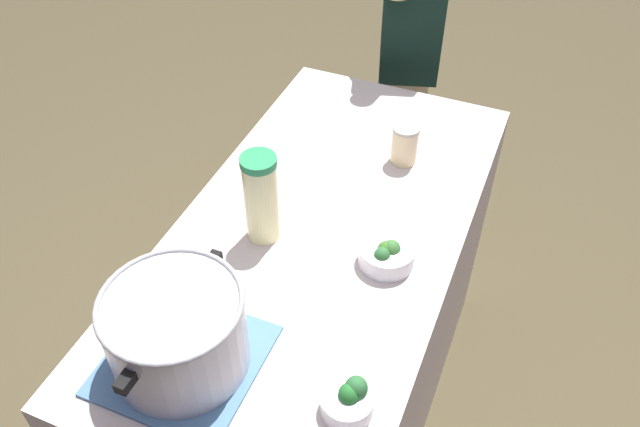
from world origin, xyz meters
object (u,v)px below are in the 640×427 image
(cooking_pot, at_px, (177,330))
(person_cook, at_px, (409,39))
(lemonade_pitcher, at_px, (261,198))
(mason_jar, at_px, (405,144))
(broccoli_bowl_center, at_px, (349,399))
(broccoli_bowl_front, at_px, (387,254))

(cooking_pot, xyz_separation_m, person_cook, (1.47, -0.04, -0.10))
(lemonade_pitcher, height_order, mason_jar, lemonade_pitcher)
(broccoli_bowl_center, distance_m, person_cook, 1.48)
(cooking_pot, relative_size, person_cook, 0.21)
(lemonade_pitcher, distance_m, broccoli_bowl_front, 0.32)
(broccoli_bowl_front, height_order, person_cook, person_cook)
(lemonade_pitcher, height_order, person_cook, person_cook)
(mason_jar, height_order, broccoli_bowl_center, mason_jar)
(person_cook, bearing_deg, cooking_pot, 178.46)
(cooking_pot, xyz_separation_m, broccoli_bowl_front, (0.42, -0.30, -0.08))
(lemonade_pitcher, xyz_separation_m, mason_jar, (0.41, -0.23, -0.06))
(cooking_pot, xyz_separation_m, broccoli_bowl_center, (0.03, -0.35, -0.07))
(person_cook, bearing_deg, broccoli_bowl_front, -166.07)
(cooking_pot, height_order, mason_jar, cooking_pot)
(broccoli_bowl_front, distance_m, broccoli_bowl_center, 0.40)
(broccoli_bowl_front, xyz_separation_m, person_cook, (1.05, 0.26, -0.02))
(lemonade_pitcher, bearing_deg, broccoli_bowl_center, -135.39)
(cooking_pot, distance_m, lemonade_pitcher, 0.40)
(cooking_pot, height_order, lemonade_pitcher, lemonade_pitcher)
(broccoli_bowl_front, xyz_separation_m, broccoli_bowl_center, (-0.39, -0.05, 0.00))
(mason_jar, xyz_separation_m, person_cook, (0.66, 0.18, -0.05))
(lemonade_pitcher, distance_m, person_cook, 1.08)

